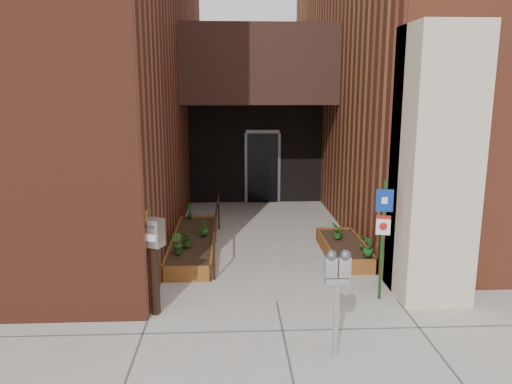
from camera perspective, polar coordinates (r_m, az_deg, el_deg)
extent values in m
plane|color=#9E9991|center=(8.36, 2.36, -12.41)|extent=(80.00, 80.00, 0.00)
cube|color=brown|center=(15.32, -24.02, 16.76)|extent=(8.00, 14.60, 10.00)
cube|color=brown|center=(16.26, 22.61, 16.53)|extent=(8.00, 13.70, 10.00)
cube|color=beige|center=(8.53, 19.72, 2.84)|extent=(1.10, 1.20, 4.40)
cube|color=black|center=(13.62, 0.24, 14.25)|extent=(4.20, 2.00, 2.00)
cube|color=black|center=(15.13, -0.04, 4.53)|extent=(4.00, 0.30, 3.00)
cube|color=black|center=(15.03, 0.75, 2.75)|extent=(0.90, 0.06, 2.10)
cube|color=#B79338|center=(7.75, -12.25, -2.88)|extent=(0.04, 0.30, 0.30)
cube|color=brown|center=(9.16, -7.98, -9.27)|extent=(0.90, 0.04, 0.30)
cube|color=brown|center=(12.54, -6.52, -3.39)|extent=(0.90, 0.04, 0.30)
cube|color=brown|center=(10.88, -9.40, -5.87)|extent=(0.04, 3.60, 0.30)
cube|color=brown|center=(10.81, -4.85, -5.87)|extent=(0.04, 3.60, 0.30)
cube|color=black|center=(10.84, -7.13, -5.97)|extent=(0.82, 3.52, 0.26)
cube|color=brown|center=(9.59, 11.45, -8.42)|extent=(0.80, 0.04, 0.30)
cube|color=brown|center=(11.59, 8.87, -4.75)|extent=(0.80, 0.04, 0.30)
cube|color=brown|center=(10.50, 8.00, -6.48)|extent=(0.04, 2.20, 0.30)
cube|color=brown|center=(10.67, 12.04, -6.34)|extent=(0.04, 2.20, 0.30)
cube|color=black|center=(10.58, 10.03, -6.51)|extent=(0.72, 2.12, 0.26)
cylinder|color=black|center=(9.10, -4.82, -7.33)|extent=(0.04, 0.04, 0.90)
cylinder|color=black|center=(12.26, -4.28, -2.25)|extent=(0.04, 0.04, 0.90)
cylinder|color=black|center=(10.56, -4.55, -2.17)|extent=(0.04, 3.30, 0.04)
cube|color=#A5A6A8|center=(6.69, 9.10, -14.29)|extent=(0.06, 0.06, 1.01)
cube|color=#A5A6A8|center=(6.47, 9.26, -9.95)|extent=(0.31, 0.13, 0.08)
cube|color=#A5A6A8|center=(6.39, 8.56, -8.47)|extent=(0.15, 0.10, 0.26)
sphere|color=#59595B|center=(6.34, 8.60, -7.19)|extent=(0.15, 0.15, 0.15)
cube|color=white|center=(6.33, 8.64, -8.46)|extent=(0.09, 0.01, 0.05)
cube|color=#B21414|center=(6.36, 8.62, -9.14)|extent=(0.09, 0.01, 0.03)
cube|color=#A5A6A8|center=(6.42, 10.08, -8.42)|extent=(0.15, 0.10, 0.26)
sphere|color=#59595B|center=(6.37, 10.13, -7.14)|extent=(0.15, 0.15, 0.15)
cube|color=white|center=(6.36, 10.18, -8.41)|extent=(0.09, 0.01, 0.05)
cube|color=#B21414|center=(6.39, 10.15, -9.09)|extent=(0.09, 0.01, 0.03)
cube|color=#133517|center=(8.37, 14.23, -5.45)|extent=(0.05, 0.05, 2.00)
cube|color=navy|center=(8.17, 14.48, -0.94)|extent=(0.27, 0.07, 0.36)
cube|color=white|center=(8.16, 14.49, -0.95)|extent=(0.09, 0.03, 0.11)
cube|color=white|center=(8.26, 14.34, -3.70)|extent=(0.23, 0.06, 0.32)
cube|color=#B21414|center=(8.23, 14.39, -2.83)|extent=(0.22, 0.06, 0.05)
cylinder|color=#B21414|center=(8.26, 14.34, -3.84)|extent=(0.13, 0.04, 0.13)
cube|color=black|center=(7.87, -11.48, -9.85)|extent=(0.13, 0.13, 1.11)
cube|color=#AAAAAC|center=(7.63, -11.71, -4.56)|extent=(0.37, 0.33, 0.42)
cube|color=#59595B|center=(7.50, -12.24, -3.90)|extent=(0.21, 0.10, 0.04)
cube|color=white|center=(7.55, -12.18, -5.15)|extent=(0.22, 0.11, 0.10)
imported|color=#235117|center=(10.15, -7.85, -5.26)|extent=(0.42, 0.42, 0.33)
imported|color=#2C5F1B|center=(9.76, -9.03, -5.82)|extent=(0.30, 0.30, 0.39)
imported|color=#235819|center=(10.87, -6.00, -4.02)|extent=(0.27, 0.27, 0.35)
imported|color=#1B601D|center=(12.29, -7.59, -2.06)|extent=(0.28, 0.28, 0.39)
imported|color=#16501A|center=(9.71, 12.71, -6.15)|extent=(0.29, 0.29, 0.36)
imported|color=#265C1A|center=(10.11, 12.07, -5.60)|extent=(0.22, 0.22, 0.29)
imported|color=#1E4F16|center=(10.70, 9.33, -4.38)|extent=(0.37, 0.37, 0.34)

